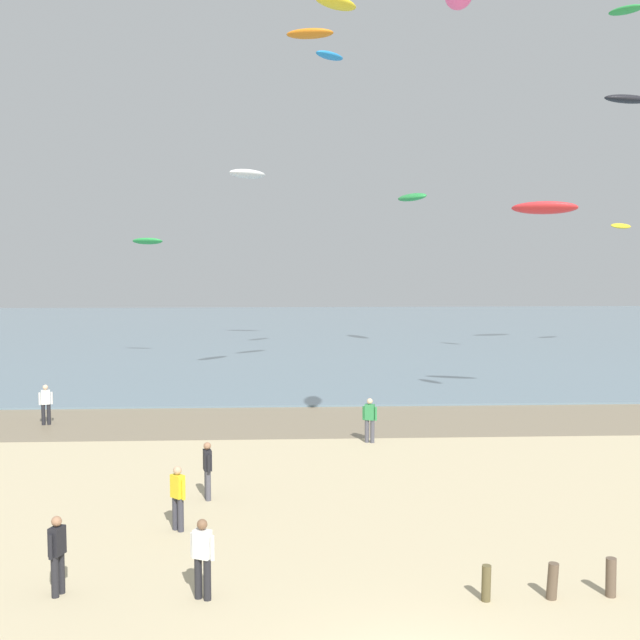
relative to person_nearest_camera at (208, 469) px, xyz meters
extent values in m
cube|color=#84755B|center=(4.56, 10.92, -0.91)|extent=(120.00, 6.58, 0.01)
cube|color=slate|center=(4.56, 49.21, -0.87)|extent=(160.00, 70.00, 0.10)
cylinder|color=brown|center=(6.39, -7.30, -0.53)|extent=(0.19, 0.23, 0.78)
cylinder|color=brown|center=(7.80, -7.26, -0.53)|extent=(0.25, 0.24, 0.78)
cylinder|color=brown|center=(9.07, -7.20, -0.50)|extent=(0.23, 0.23, 0.84)
cylinder|color=#4C4C56|center=(0.02, -0.11, -0.48)|extent=(0.16, 0.16, 0.88)
cylinder|color=#4C4C56|center=(-0.02, 0.11, -0.48)|extent=(0.16, 0.16, 0.88)
cube|color=black|center=(0.00, 0.00, 0.26)|extent=(0.30, 0.40, 0.60)
sphere|color=#9E7051|center=(0.00, 0.00, 0.68)|extent=(0.22, 0.22, 0.22)
cylinder|color=black|center=(0.05, -0.23, 0.21)|extent=(0.09, 0.09, 0.52)
cylinder|color=black|center=(-0.05, 0.23, 0.21)|extent=(0.09, 0.09, 0.52)
cylinder|color=#4C4C56|center=(5.63, 6.89, -0.48)|extent=(0.16, 0.16, 0.88)
cylinder|color=#4C4C56|center=(5.43, 6.97, -0.48)|extent=(0.16, 0.16, 0.88)
cube|color=#338C4C|center=(5.53, 6.93, 0.26)|extent=(0.41, 0.33, 0.60)
sphere|color=beige|center=(5.53, 6.93, 0.68)|extent=(0.22, 0.22, 0.22)
cylinder|color=#338C4C|center=(5.75, 6.84, 0.21)|extent=(0.09, 0.09, 0.52)
cylinder|color=#338C4C|center=(5.30, 7.01, 0.21)|extent=(0.09, 0.09, 0.52)
cylinder|color=#232328|center=(-2.59, -6.67, -0.48)|extent=(0.16, 0.16, 0.88)
cylinder|color=#232328|center=(-2.52, -6.46, -0.48)|extent=(0.16, 0.16, 0.88)
cube|color=black|center=(-2.56, -6.56, 0.26)|extent=(0.32, 0.41, 0.60)
sphere|color=#9E7051|center=(-2.56, -6.56, 0.68)|extent=(0.22, 0.22, 0.22)
cylinder|color=black|center=(-2.63, -6.79, 0.21)|extent=(0.09, 0.09, 0.52)
cylinder|color=black|center=(-2.48, -6.34, 0.21)|extent=(0.09, 0.09, 0.52)
cylinder|color=#383842|center=(-0.61, -2.58, -0.48)|extent=(0.16, 0.16, 0.88)
cylinder|color=#383842|center=(-0.45, -2.73, -0.48)|extent=(0.16, 0.16, 0.88)
cube|color=yellow|center=(-0.53, -2.65, 0.26)|extent=(0.41, 0.41, 0.60)
sphere|color=tan|center=(-0.53, -2.65, 0.68)|extent=(0.22, 0.22, 0.22)
cylinder|color=yellow|center=(-0.70, -2.49, 0.21)|extent=(0.09, 0.09, 0.52)
cylinder|color=yellow|center=(-0.36, -2.82, 0.21)|extent=(0.09, 0.09, 0.52)
cylinder|color=#232328|center=(-7.62, 10.82, -0.48)|extent=(0.16, 0.16, 0.88)
cylinder|color=#232328|center=(-7.83, 10.76, -0.48)|extent=(0.16, 0.16, 0.88)
cube|color=white|center=(-7.73, 10.79, 0.26)|extent=(0.41, 0.31, 0.60)
sphere|color=beige|center=(-7.73, 10.79, 0.68)|extent=(0.22, 0.22, 0.22)
cylinder|color=white|center=(-7.50, 10.86, 0.21)|extent=(0.09, 0.09, 0.52)
cylinder|color=white|center=(-7.96, 10.73, 0.21)|extent=(0.09, 0.09, 0.52)
cylinder|color=#232328|center=(0.41, -6.86, -0.48)|extent=(0.16, 0.16, 0.88)
cylinder|color=#232328|center=(0.61, -6.96, -0.48)|extent=(0.16, 0.16, 0.88)
cube|color=white|center=(0.51, -6.91, 0.26)|extent=(0.42, 0.36, 0.60)
sphere|color=brown|center=(0.51, -6.91, 0.68)|extent=(0.22, 0.22, 0.22)
cylinder|color=white|center=(0.30, -6.80, 0.21)|extent=(0.09, 0.09, 0.52)
cylinder|color=white|center=(0.73, -7.02, 0.21)|extent=(0.09, 0.09, 0.52)
ellipsoid|color=green|center=(20.74, 20.44, 19.31)|extent=(1.83, 1.99, 0.51)
ellipsoid|color=white|center=(0.41, 20.72, 10.54)|extent=(2.47, 2.73, 0.61)
ellipsoid|color=yellow|center=(4.88, 16.74, 18.35)|extent=(2.66, 2.55, 0.68)
ellipsoid|color=green|center=(-6.51, 30.23, 7.09)|extent=(2.21, 1.25, 0.61)
ellipsoid|color=red|center=(14.29, 13.57, 8.38)|extent=(3.16, 2.00, 0.81)
ellipsoid|color=#2384D1|center=(5.12, 25.66, 17.97)|extent=(2.20, 2.30, 0.47)
ellipsoid|color=black|center=(25.00, 29.85, 16.41)|extent=(3.68, 2.00, 0.62)
ellipsoid|color=yellow|center=(27.21, 35.45, 8.30)|extent=(2.20, 1.65, 0.59)
ellipsoid|color=orange|center=(4.14, 30.89, 20.61)|extent=(3.31, 1.80, 0.78)
ellipsoid|color=green|center=(11.58, 34.70, 10.30)|extent=(2.45, 3.46, 0.79)
camera|label=1|loc=(2.16, -23.40, 6.28)|focal=45.56mm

